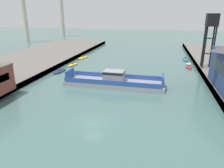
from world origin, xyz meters
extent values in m
plane|color=#476B66|center=(0.00, 0.00, 0.00)|extent=(400.00, 400.00, 0.00)
cube|color=#423D38|center=(-21.38, 20.00, 0.66)|extent=(0.30, 140.00, 1.32)
cube|color=#423D38|center=(21.38, 20.00, 0.66)|extent=(0.30, 140.00, 1.32)
cube|color=#939399|center=(-0.56, 18.47, 0.55)|extent=(23.74, 6.49, 1.10)
cube|color=#284CA3|center=(-0.52, 21.47, 1.65)|extent=(22.70, 0.47, 1.10)
cube|color=#284CA3|center=(-0.61, 15.47, 1.65)|extent=(22.70, 0.47, 1.10)
cube|color=#939399|center=(-0.56, 18.47, 2.40)|extent=(4.78, 3.44, 2.61)
cube|color=black|center=(-0.56, 18.47, 3.36)|extent=(4.82, 3.48, 0.60)
cube|color=#284CA3|center=(10.76, 18.30, 2.20)|extent=(0.57, 4.29, 2.20)
cube|color=#284CA3|center=(-11.88, 18.65, 2.20)|extent=(0.57, 4.29, 2.20)
ellipsoid|color=red|center=(19.00, 41.32, 0.18)|extent=(2.25, 5.27, 0.36)
cube|color=silver|center=(18.97, 41.71, 0.73)|extent=(1.43, 1.89, 0.74)
cube|color=black|center=(18.97, 41.71, 0.83)|extent=(1.47, 1.95, 0.22)
ellipsoid|color=yellow|center=(-19.35, 48.22, 0.20)|extent=(3.02, 6.96, 0.40)
cube|color=#4C4C51|center=(-19.35, 48.22, 0.65)|extent=(0.84, 0.48, 0.50)
ellipsoid|color=yellow|center=(-18.40, 35.72, 0.25)|extent=(2.49, 5.55, 0.50)
cube|color=#4C4C51|center=(-18.40, 35.72, 0.75)|extent=(0.66, 0.48, 0.50)
ellipsoid|color=navy|center=(-18.98, 27.18, 0.26)|extent=(2.48, 6.35, 0.52)
cube|color=#4C4C51|center=(-18.98, 27.18, 0.77)|extent=(0.77, 0.44, 0.50)
ellipsoid|color=#237075|center=(19.18, 53.28, 0.26)|extent=(2.04, 7.12, 0.51)
cube|color=#4C4C51|center=(19.18, 53.28, 0.76)|extent=(0.71, 0.40, 0.50)
cube|color=black|center=(21.73, 17.86, 6.21)|extent=(0.08, 11.41, 2.21)
cylinder|color=black|center=(21.93, 38.08, 7.19)|extent=(0.44, 0.44, 11.73)
cylinder|color=black|center=(24.27, 38.08, 7.19)|extent=(0.44, 0.44, 11.73)
cylinder|color=black|center=(21.93, 35.73, 7.19)|extent=(0.44, 0.44, 11.73)
cylinder|color=black|center=(24.27, 35.73, 7.19)|extent=(0.44, 0.44, 11.73)
cube|color=black|center=(23.10, 36.91, 5.43)|extent=(2.35, 0.20, 0.20)
cube|color=black|center=(23.10, 36.91, 5.43)|extent=(0.20, 2.35, 0.20)
cube|color=black|center=(23.10, 36.91, 9.77)|extent=(2.35, 0.20, 0.20)
cube|color=black|center=(23.10, 36.91, 9.77)|extent=(0.20, 2.35, 0.20)
cube|color=black|center=(23.10, 36.91, 14.78)|extent=(3.05, 3.05, 3.45)
cylinder|color=beige|center=(-61.16, 119.61, 19.42)|extent=(3.19, 3.19, 38.84)
cylinder|color=beige|center=(-66.81, 83.56, 18.40)|extent=(2.73, 2.73, 36.81)
camera|label=1|loc=(9.57, -28.40, 16.61)|focal=33.93mm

